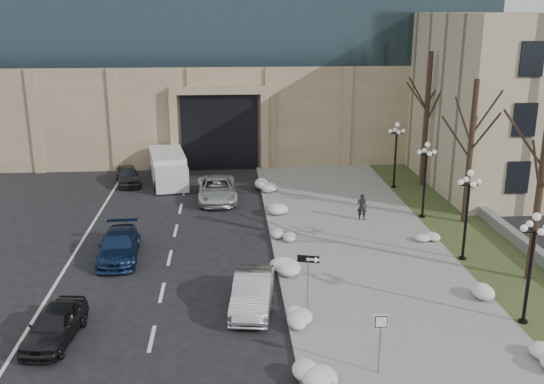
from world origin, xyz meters
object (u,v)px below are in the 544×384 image
Objects in this scene: car_b at (253,292)px; pedestrian at (362,207)px; one_way_sign at (312,266)px; lamppost_a at (532,254)px; car_a at (55,325)px; keep_sign at (381,331)px; lamppost_d at (396,146)px; lamppost_b at (468,203)px; lamppost_c at (426,170)px; car_c at (119,246)px; car_e at (128,175)px; box_truck at (168,169)px; car_d at (217,189)px.

car_b is 12.65m from pedestrian.
lamppost_a is (8.37, -1.67, 0.97)m from one_way_sign.
keep_sign is (11.77, -3.22, 1.05)m from car_a.
car_a is 0.82× the size of lamppost_d.
lamppost_d is at bearing 90.00° from lamppost_b.
lamppost_c reaches higher than car_a.
car_c is (-6.54, 5.91, -0.05)m from car_b.
car_b is 6.77m from keep_sign.
lamppost_c is at bearing 68.24° from one_way_sign.
car_e is 0.83× the size of lamppost_d.
lamppost_d reaches higher than box_truck.
lamppost_c is at bearing -38.89° from car_e.
box_truck is (1.27, 14.28, 0.35)m from car_c.
car_e is at bearing 172.18° from lamppost_d.
car_c is 20.87m from lamppost_d.
car_e is 0.83× the size of lamppost_b.
car_b is 0.95× the size of lamppost_c.
lamppost_a and lamppost_c have the same top height.
lamppost_b is at bearing 90.00° from lamppost_a.
box_truck is at bearing 135.28° from lamppost_b.
car_b is 0.95× the size of lamppost_b.
car_b is 0.95× the size of car_c.
car_b is at bearing -80.88° from car_e.
one_way_sign reaches higher than car_a.
car_a is 2.44× the size of pedestrian.
pedestrian is 0.34× the size of lamppost_b.
car_a is at bearing -157.30° from car_b.
car_a is 0.73× the size of car_d.
lamppost_d is (0.00, 19.50, 0.00)m from lamppost_a.
lamppost_d is at bearing 53.40° from car_a.
lamppost_c is at bearing 41.88° from car_a.
car_b is at bearing -45.72° from car_c.
car_b is 1.77× the size of one_way_sign.
keep_sign is 11.73m from lamppost_b.
lamppost_c reaches higher than keep_sign.
pedestrian is at bearing -119.40° from lamppost_d.
car_d is 13.54m from lamppost_c.
lamppost_d is (17.34, 11.37, 2.39)m from car_c.
car_c reaches higher than car_a.
lamppost_c and lamppost_d have the same top height.
lamppost_c is (0.00, 13.00, 0.00)m from lamppost_a.
lamppost_a is (16.07, -22.41, 2.04)m from box_truck.
pedestrian is at bearing -32.52° from car_d.
one_way_sign is at bearing -75.83° from car_e.
lamppost_a and lamppost_b have the same top height.
box_truck is at bearing 125.64° from lamppost_a.
car_c is 1.00× the size of lamppost_b.
car_a is 0.82× the size of lamppost_a.
car_c is 2.03× the size of keep_sign.
car_b is 0.83× the size of car_d.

